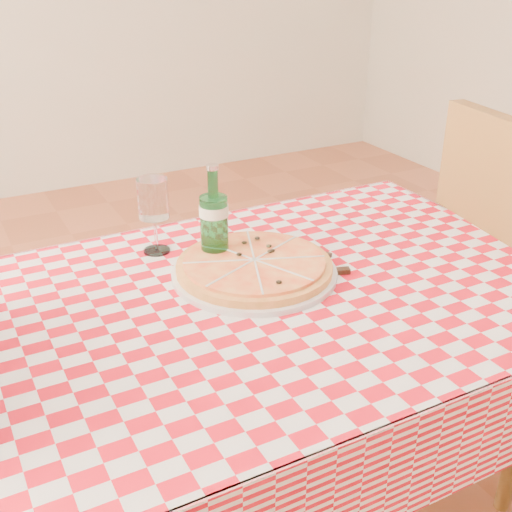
{
  "coord_description": "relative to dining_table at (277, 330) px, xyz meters",
  "views": [
    {
      "loc": [
        -0.6,
        -1.03,
        1.42
      ],
      "look_at": [
        -0.02,
        0.06,
        0.82
      ],
      "focal_mm": 45.0,
      "sensor_mm": 36.0,
      "label": 1
    }
  ],
  "objects": [
    {
      "name": "wine_glass",
      "position": [
        -0.16,
        0.3,
        0.19
      ],
      "size": [
        0.08,
        0.08,
        0.18
      ],
      "primitive_type": null,
      "rotation": [
        0.0,
        0.0,
        -0.1
      ],
      "color": "white",
      "rests_on": "tablecloth"
    },
    {
      "name": "pizza_plate",
      "position": [
        -0.01,
        0.08,
        0.12
      ],
      "size": [
        0.48,
        0.48,
        0.05
      ],
      "primitive_type": null,
      "rotation": [
        0.0,
        0.0,
        -0.37
      ],
      "color": "#D48C46",
      "rests_on": "tablecloth"
    },
    {
      "name": "tablecloth",
      "position": [
        0.0,
        0.0,
        0.09
      ],
      "size": [
        1.3,
        0.9,
        0.01
      ],
      "primitive_type": "cube",
      "color": "#AF0A19",
      "rests_on": "dining_table"
    },
    {
      "name": "cutlery",
      "position": [
        0.1,
        0.02,
        0.11
      ],
      "size": [
        0.25,
        0.22,
        0.02
      ],
      "primitive_type": null,
      "rotation": [
        0.0,
        0.0,
        0.16
      ],
      "color": "silver",
      "rests_on": "tablecloth"
    },
    {
      "name": "dining_table",
      "position": [
        0.0,
        0.0,
        0.0
      ],
      "size": [
        1.2,
        0.8,
        0.75
      ],
      "color": "brown",
      "rests_on": "ground"
    },
    {
      "name": "water_bottle",
      "position": [
        -0.06,
        0.18,
        0.22
      ],
      "size": [
        0.07,
        0.07,
        0.24
      ],
      "primitive_type": null,
      "rotation": [
        0.0,
        0.0,
        -0.08
      ],
      "color": "#18622A",
      "rests_on": "tablecloth"
    }
  ]
}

